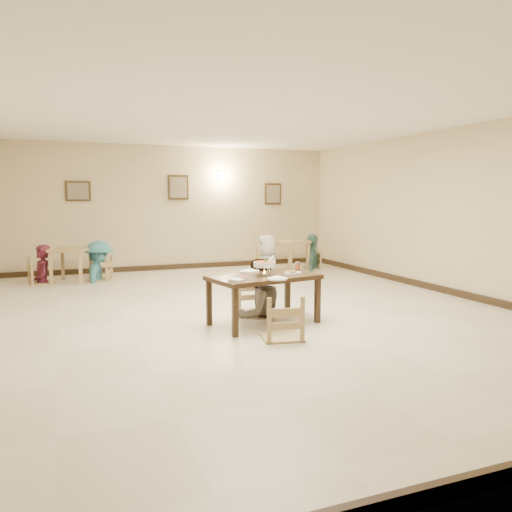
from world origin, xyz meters
name	(u,v)px	position (x,y,z in m)	size (l,w,h in m)	color
floor	(244,312)	(0.00, 0.00, 0.00)	(10.00, 10.00, 0.00)	beige
ceiling	(243,113)	(0.00, 0.00, 3.00)	(10.00, 10.00, 0.00)	white
wall_back	(174,208)	(0.00, 5.00, 1.50)	(10.00, 10.00, 0.00)	beige
wall_right	(453,212)	(4.00, 0.00, 1.50)	(10.00, 10.00, 0.00)	beige
baseboard_back	(176,267)	(0.00, 4.97, 0.06)	(8.00, 0.06, 0.12)	black
baseboard_right	(448,291)	(3.97, 0.00, 0.06)	(0.06, 10.00, 0.12)	black
picture_a	(78,191)	(-2.20, 4.96, 1.90)	(0.55, 0.04, 0.45)	#352712
picture_b	(178,187)	(0.10, 4.96, 2.00)	(0.50, 0.04, 0.60)	#352712
picture_c	(273,194)	(2.60, 4.96, 1.85)	(0.45, 0.04, 0.55)	#352712
wall_sconce	(221,176)	(1.20, 4.96, 2.30)	(0.16, 0.05, 0.22)	#FFD88C
main_table	(264,281)	(0.01, -0.80, 0.61)	(1.60, 1.11, 0.69)	#352314
chair_far	(256,281)	(0.14, -0.17, 0.50)	(0.48, 0.48, 1.01)	tan
chair_near	(282,297)	(-0.05, -1.55, 0.53)	(0.50, 0.50, 1.06)	tan
main_diner	(258,259)	(0.15, -0.25, 0.85)	(0.83, 0.64, 1.70)	gray
curry_warmer	(265,264)	(0.00, -0.85, 0.84)	(0.34, 0.30, 0.27)	silver
rice_plate_far	(250,271)	(-0.08, -0.46, 0.70)	(0.30, 0.30, 0.07)	white
rice_plate_near	(277,279)	(0.03, -1.20, 0.70)	(0.27, 0.27, 0.06)	white
fried_plate	(293,272)	(0.45, -0.81, 0.71)	(0.26, 0.26, 0.06)	white
chili_dish	(244,277)	(-0.34, -0.95, 0.70)	(0.11, 0.11, 0.02)	white
napkin_cutlery	(236,280)	(-0.51, -1.15, 0.70)	(0.23, 0.28, 0.03)	white
drink_glass	(297,267)	(0.63, -0.59, 0.75)	(0.07, 0.07, 0.13)	white
bg_table_left	(71,254)	(-2.43, 3.83, 0.58)	(0.93, 0.93, 0.72)	tan
bg_table_right	(290,246)	(2.54, 3.75, 0.59)	(0.92, 0.92, 0.72)	tan
bg_chair_ll	(41,259)	(-2.99, 3.90, 0.51)	(0.48, 0.48, 1.03)	tan
bg_chair_lr	(99,258)	(-1.86, 3.90, 0.48)	(0.45, 0.45, 0.96)	tan
bg_chair_rl	(267,251)	(1.92, 3.70, 0.50)	(0.47, 0.47, 1.00)	tan
bg_chair_rr	(312,251)	(3.17, 3.82, 0.45)	(0.43, 0.43, 0.91)	tan
bg_diner_a	(41,245)	(-2.99, 3.90, 0.80)	(0.58, 0.38, 1.60)	#51192B
bg_diner_b	(99,240)	(-1.86, 3.90, 0.85)	(1.10, 0.63, 1.70)	teal
bg_diner_c	(267,235)	(1.92, 3.70, 0.88)	(0.86, 0.56, 1.76)	silver
bg_diner_d	(312,234)	(3.17, 3.82, 0.87)	(1.02, 0.42, 1.74)	#498274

